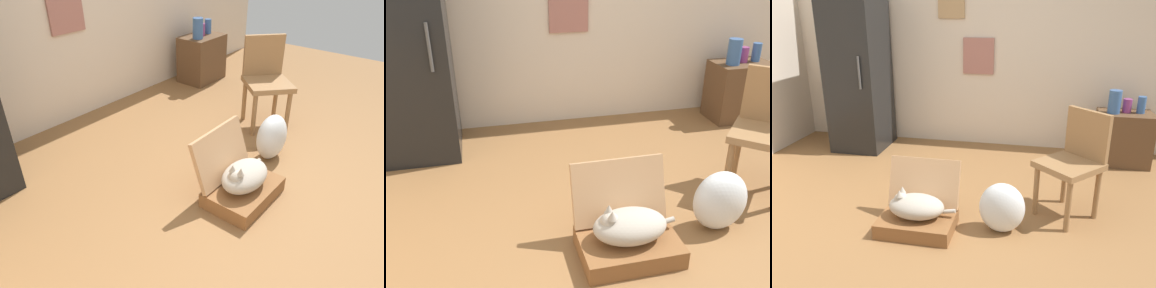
# 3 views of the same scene
# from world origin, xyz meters

# --- Properties ---
(ground_plane) EXTENTS (7.68, 7.68, 0.00)m
(ground_plane) POSITION_xyz_m (0.00, 0.00, 0.00)
(ground_plane) COLOR olive
(ground_plane) RESTS_ON ground
(suitcase_base) EXTENTS (0.57, 0.39, 0.12)m
(suitcase_base) POSITION_xyz_m (-0.22, 0.10, 0.06)
(suitcase_base) COLOR brown
(suitcase_base) RESTS_ON ground
(suitcase_lid) EXTENTS (0.57, 0.17, 0.38)m
(suitcase_lid) POSITION_xyz_m (-0.22, 0.32, 0.31)
(suitcase_lid) COLOR tan
(suitcase_lid) RESTS_ON suitcase_base
(cat) EXTENTS (0.51, 0.28, 0.23)m
(cat) POSITION_xyz_m (-0.23, 0.10, 0.21)
(cat) COLOR #B2A899
(cat) RESTS_ON suitcase_base
(plastic_bag_white) EXTENTS (0.35, 0.22, 0.40)m
(plastic_bag_white) POSITION_xyz_m (0.42, 0.23, 0.20)
(plastic_bag_white) COLOR silver
(plastic_bag_white) RESTS_ON ground
(refrigerator) EXTENTS (0.59, 0.67, 1.75)m
(refrigerator) POSITION_xyz_m (-1.46, 1.80, 0.87)
(refrigerator) COLOR black
(refrigerator) RESTS_ON ground
(side_table) EXTENTS (0.56, 0.39, 0.57)m
(side_table) POSITION_xyz_m (1.55, 1.85, 0.29)
(side_table) COLOR brown
(side_table) RESTS_ON ground
(vase_tall) EXTENTS (0.13, 0.13, 0.24)m
(vase_tall) POSITION_xyz_m (1.41, 1.81, 0.70)
(vase_tall) COLOR #38609E
(vase_tall) RESTS_ON side_table
(vase_short) EXTENTS (0.08, 0.08, 0.18)m
(vase_short) POSITION_xyz_m (1.69, 1.86, 0.66)
(vase_short) COLOR #38609E
(vase_short) RESTS_ON side_table
(vase_round) EXTENTS (0.09, 0.09, 0.15)m
(vase_round) POSITION_xyz_m (1.55, 1.86, 0.65)
(vase_round) COLOR #8C387A
(vase_round) RESTS_ON side_table
(chair) EXTENTS (0.60, 0.60, 0.87)m
(chair) POSITION_xyz_m (0.95, 0.61, 0.48)
(chair) COLOR olive
(chair) RESTS_ON ground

